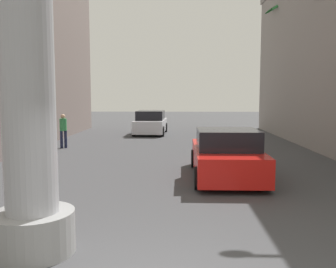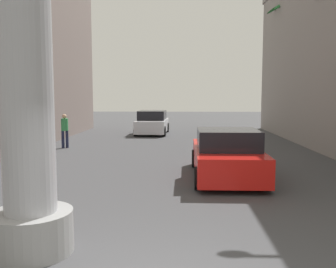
{
  "view_description": "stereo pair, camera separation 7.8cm",
  "coord_description": "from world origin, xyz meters",
  "px_view_note": "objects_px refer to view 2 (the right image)",
  "views": [
    {
      "loc": [
        0.3,
        -4.49,
        2.62
      ],
      "look_at": [
        0.0,
        5.83,
        1.53
      ],
      "focal_mm": 40.0,
      "sensor_mm": 36.0,
      "label": 1
    },
    {
      "loc": [
        0.38,
        -4.49,
        2.62
      ],
      "look_at": [
        0.0,
        5.83,
        1.53
      ],
      "focal_mm": 40.0,
      "sensor_mm": 36.0,
      "label": 2
    }
  ],
  "objects_px": {
    "pedestrian_far_left": "(65,128)",
    "car_far": "(152,123)",
    "palm_tree_far_right": "(282,56)",
    "car_lead": "(227,156)",
    "palm_tree_mid_right": "(333,40)"
  },
  "relations": [
    {
      "from": "car_lead",
      "to": "palm_tree_mid_right",
      "type": "relative_size",
      "value": 0.59
    },
    {
      "from": "car_far",
      "to": "pedestrian_far_left",
      "type": "distance_m",
      "value": 7.76
    },
    {
      "from": "car_lead",
      "to": "palm_tree_far_right",
      "type": "xyz_separation_m",
      "value": [
        5.17,
        13.54,
        4.43
      ]
    },
    {
      "from": "car_far",
      "to": "palm_tree_mid_right",
      "type": "distance_m",
      "value": 12.34
    },
    {
      "from": "car_far",
      "to": "palm_tree_far_right",
      "type": "distance_m",
      "value": 9.63
    },
    {
      "from": "car_lead",
      "to": "car_far",
      "type": "xyz_separation_m",
      "value": [
        -3.39,
        13.19,
        0.03
      ]
    },
    {
      "from": "car_lead",
      "to": "pedestrian_far_left",
      "type": "xyz_separation_m",
      "value": [
        -7.18,
        6.41,
        0.27
      ]
    },
    {
      "from": "pedestrian_far_left",
      "to": "car_far",
      "type": "bearing_deg",
      "value": 60.76
    },
    {
      "from": "car_far",
      "to": "palm_tree_far_right",
      "type": "height_order",
      "value": "palm_tree_far_right"
    },
    {
      "from": "palm_tree_mid_right",
      "to": "palm_tree_far_right",
      "type": "height_order",
      "value": "palm_tree_far_right"
    },
    {
      "from": "palm_tree_far_right",
      "to": "pedestrian_far_left",
      "type": "bearing_deg",
      "value": -150.01
    },
    {
      "from": "palm_tree_mid_right",
      "to": "car_lead",
      "type": "bearing_deg",
      "value": -133.57
    },
    {
      "from": "car_far",
      "to": "palm_tree_far_right",
      "type": "bearing_deg",
      "value": 2.38
    },
    {
      "from": "car_far",
      "to": "car_lead",
      "type": "bearing_deg",
      "value": -75.58
    },
    {
      "from": "palm_tree_mid_right",
      "to": "pedestrian_far_left",
      "type": "xyz_separation_m",
      "value": [
        -12.54,
        0.78,
        -4.08
      ]
    }
  ]
}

